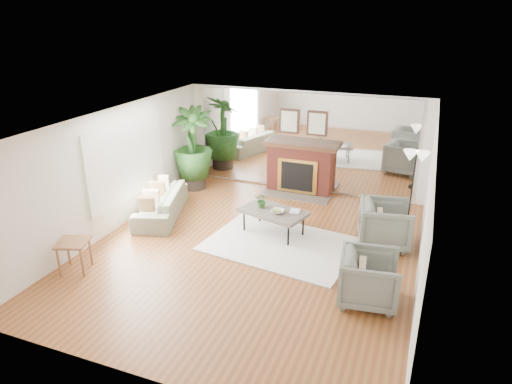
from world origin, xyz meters
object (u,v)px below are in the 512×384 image
at_px(armchair_front, 369,279).
at_px(potted_ficus, 193,146).
at_px(sofa, 161,204).
at_px(fireplace, 300,167).
at_px(coffee_table, 273,212).
at_px(side_table, 73,246).
at_px(armchair_back, 385,224).
at_px(floor_lamp, 415,162).

height_order(armchair_front, potted_ficus, potted_ficus).
bearing_deg(potted_ficus, sofa, -85.29).
distance_m(fireplace, coffee_table, 2.45).
xyz_separation_m(fireplace, side_table, (-2.61, -5.02, -0.18)).
bearing_deg(coffee_table, armchair_back, 8.93).
xyz_separation_m(coffee_table, sofa, (-2.61, -0.07, -0.18)).
height_order(coffee_table, side_table, side_table).
height_order(sofa, floor_lamp, floor_lamp).
height_order(armchair_back, side_table, armchair_back).
relative_size(side_table, floor_lamp, 0.39).
height_order(fireplace, armchair_back, fireplace).
bearing_deg(floor_lamp, side_table, -142.76).
bearing_deg(side_table, coffee_table, 43.14).
bearing_deg(potted_ficus, floor_lamp, -3.36).
height_order(fireplace, coffee_table, fireplace).
bearing_deg(fireplace, floor_lamp, -20.13).
xyz_separation_m(side_table, floor_lamp, (5.31, 4.03, 0.92)).
bearing_deg(side_table, armchair_front, 10.47).
bearing_deg(coffee_table, fireplace, 93.70).
relative_size(fireplace, sofa, 1.01).
relative_size(sofa, potted_ficus, 0.97).
height_order(coffee_table, armchair_back, armchair_back).
relative_size(armchair_back, side_table, 1.50).
bearing_deg(armchair_back, armchair_front, 169.63).
relative_size(armchair_back, armchair_front, 1.07).
xyz_separation_m(fireplace, armchair_back, (2.32, -2.09, -0.22)).
height_order(fireplace, potted_ficus, potted_ficus).
xyz_separation_m(sofa, armchair_front, (4.75, -1.62, 0.11)).
xyz_separation_m(coffee_table, armchair_back, (2.16, 0.34, -0.04)).
height_order(armchair_back, floor_lamp, floor_lamp).
bearing_deg(armchair_front, armchair_back, -7.39).
distance_m(coffee_table, armchair_front, 2.73).
distance_m(coffee_table, floor_lamp, 3.06).
relative_size(fireplace, coffee_table, 1.40).
distance_m(coffee_table, sofa, 2.61).
relative_size(armchair_back, floor_lamp, 0.59).
bearing_deg(armchair_back, coffee_table, 88.95).
height_order(coffee_table, sofa, sofa).
bearing_deg(floor_lamp, potted_ficus, 176.64).
relative_size(sofa, floor_lamp, 1.24).
bearing_deg(coffee_table, armchair_front, -38.11).
xyz_separation_m(coffee_table, side_table, (-2.77, -2.59, 0.00)).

